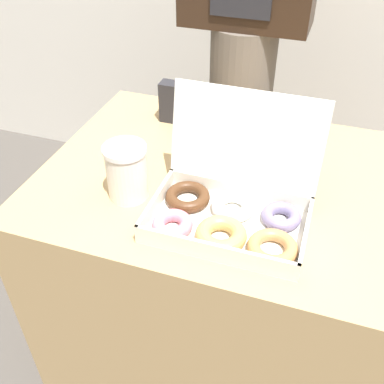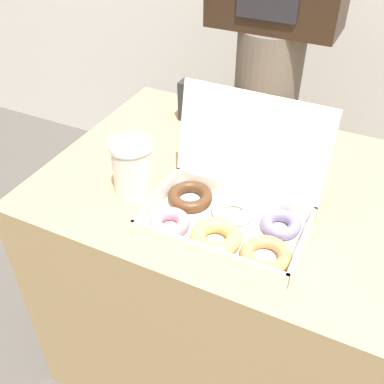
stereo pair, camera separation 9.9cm
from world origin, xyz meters
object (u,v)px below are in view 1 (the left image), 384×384
Objects in this scene: person_customer at (246,25)px; donut_box at (230,209)px; napkin_holder at (180,103)px; coffee_cup at (127,172)px.

donut_box is at bearing -78.56° from person_customer.
donut_box is at bearing -56.79° from napkin_holder.
person_customer reaches higher than donut_box.
donut_box reaches higher than napkin_holder.
napkin_holder is 0.35m from person_customer.
donut_box is 0.73m from person_customer.
coffee_cup is at bearing -99.81° from person_customer.
coffee_cup is 0.70m from person_customer.
person_customer is (-0.14, 0.69, 0.18)m from donut_box.
donut_box reaches higher than coffee_cup.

